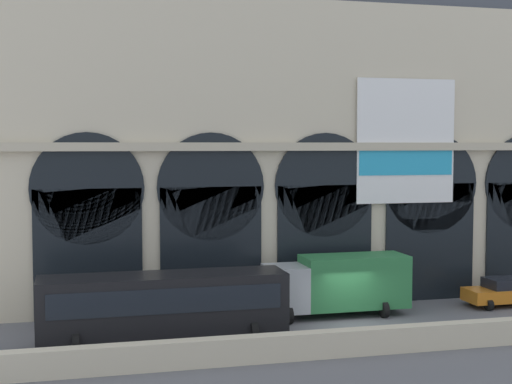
{
  "coord_description": "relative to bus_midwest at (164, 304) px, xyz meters",
  "views": [
    {
      "loc": [
        -13.27,
        -32.45,
        8.92
      ],
      "look_at": [
        -3.88,
        5.0,
        6.35
      ],
      "focal_mm": 50.8,
      "sensor_mm": 36.0,
      "label": 1
    }
  ],
  "objects": [
    {
      "name": "car_mideast",
      "position": [
        19.15,
        2.86,
        -0.98
      ],
      "size": [
        4.4,
        2.22,
        1.55
      ],
      "color": "orange",
      "rests_on": "ground"
    },
    {
      "name": "ground_plane",
      "position": [
        9.5,
        0.44,
        -1.78
      ],
      "size": [
        200.0,
        200.0,
        0.0
      ],
      "primitive_type": "plane",
      "color": "slate"
    },
    {
      "name": "box_truck_center",
      "position": [
        9.39,
        2.99,
        -0.08
      ],
      "size": [
        7.5,
        2.91,
        3.12
      ],
      "color": "#ADB2B7",
      "rests_on": "ground"
    },
    {
      "name": "quay_parapet_wall",
      "position": [
        9.5,
        -3.83,
        -1.23
      ],
      "size": [
        90.0,
        0.7,
        1.11
      ],
      "primitive_type": "cube",
      "color": "beige",
      "rests_on": "ground"
    },
    {
      "name": "station_building",
      "position": [
        9.53,
        8.01,
        7.93
      ],
      "size": [
        39.28,
        5.56,
        19.91
      ],
      "color": "beige",
      "rests_on": "ground"
    },
    {
      "name": "bus_midwest",
      "position": [
        0.0,
        0.0,
        0.0
      ],
      "size": [
        11.0,
        3.25,
        3.1
      ],
      "color": "black",
      "rests_on": "ground"
    }
  ]
}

